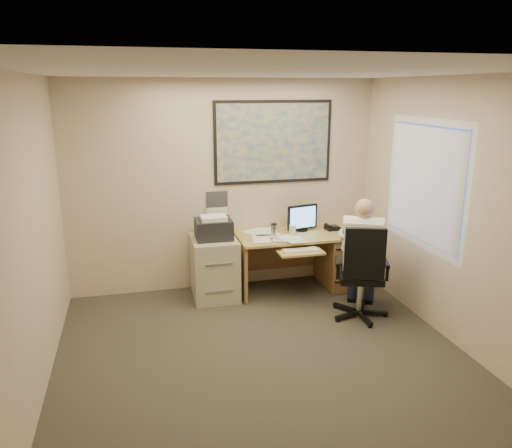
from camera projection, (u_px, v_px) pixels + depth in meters
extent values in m
cube|color=#36332A|center=(271.00, 372.00, 4.68)|extent=(4.00, 4.50, 0.00)
cube|color=white|center=(273.00, 72.00, 3.97)|extent=(4.00, 4.50, 0.00)
cube|color=beige|center=(224.00, 186.00, 6.43)|extent=(4.00, 0.00, 2.70)
cube|color=beige|center=(410.00, 372.00, 2.22)|extent=(4.00, 0.00, 2.70)
cube|color=beige|center=(23.00, 252.00, 3.85)|extent=(0.00, 4.50, 2.70)
cube|color=beige|center=(472.00, 220.00, 4.79)|extent=(0.00, 4.50, 2.70)
cube|color=tan|center=(299.00, 235.00, 6.45)|extent=(1.60, 0.75, 0.03)
cube|color=olive|center=(339.00, 259.00, 6.68)|extent=(0.45, 0.70, 0.70)
cube|color=olive|center=(240.00, 267.00, 6.37)|extent=(0.04, 0.70, 0.70)
cube|color=olive|center=(290.00, 248.00, 6.85)|extent=(1.55, 0.03, 0.55)
cylinder|color=black|center=(301.00, 230.00, 6.61)|extent=(0.17, 0.17, 0.02)
cube|color=black|center=(302.00, 217.00, 6.54)|extent=(0.42, 0.13, 0.32)
cube|color=#57A4EE|center=(303.00, 217.00, 6.52)|extent=(0.37, 0.08, 0.27)
cube|color=tan|center=(300.00, 252.00, 6.02)|extent=(0.55, 0.30, 0.02)
cube|color=beige|center=(300.00, 250.00, 6.01)|extent=(0.43, 0.14, 0.02)
cube|color=black|center=(332.00, 228.00, 6.64)|extent=(0.19, 0.17, 0.04)
cylinder|color=silver|center=(274.00, 232.00, 6.22)|extent=(0.08, 0.08, 0.19)
cylinder|color=white|center=(292.00, 229.00, 6.47)|extent=(0.09, 0.09, 0.11)
cube|color=white|center=(265.00, 235.00, 6.34)|extent=(0.60, 0.56, 0.03)
cube|color=#1E4C93|center=(273.00, 142.00, 6.42)|extent=(1.56, 0.03, 1.06)
cube|color=white|center=(217.00, 207.00, 6.46)|extent=(0.28, 0.01, 0.42)
cube|color=#B1AA8F|center=(215.00, 268.00, 6.28)|extent=(0.56, 0.67, 0.77)
cube|color=black|center=(214.00, 229.00, 6.15)|extent=(0.45, 0.39, 0.24)
cube|color=white|center=(214.00, 218.00, 6.09)|extent=(0.31, 0.25, 0.05)
cylinder|color=silver|center=(360.00, 294.00, 5.78)|extent=(0.06, 0.06, 0.42)
cube|color=black|center=(361.00, 276.00, 5.72)|extent=(0.62, 0.62, 0.07)
cube|color=black|center=(378.00, 253.00, 5.43)|extent=(0.44, 0.21, 0.58)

